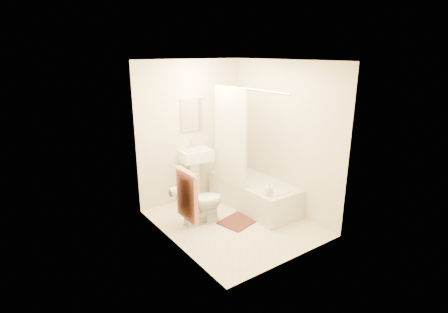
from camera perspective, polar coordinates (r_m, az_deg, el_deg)
floor at (r=5.44m, az=1.56°, el=-10.77°), size 2.40×2.40×0.00m
ceiling at (r=4.82m, az=1.79°, el=15.41°), size 2.40×2.40×0.00m
wall_back at (r=5.97m, az=-5.32°, el=4.00°), size 2.00×0.02×2.40m
wall_left at (r=4.49m, az=-8.57°, el=-0.47°), size 0.02×2.40×2.40m
wall_right at (r=5.64m, az=9.81°, el=3.06°), size 0.02×2.40×2.40m
mirror at (r=5.89m, az=-5.30°, el=6.81°), size 0.40×0.03×0.55m
curtain_rod at (r=5.11m, az=3.79°, el=10.97°), size 0.03×1.70×0.03m
shower_curtain at (r=5.55m, az=1.02°, el=3.31°), size 0.04×0.80×1.55m
towel_bar at (r=4.32m, az=-6.52°, el=-2.45°), size 0.02×0.60×0.02m
towel at (r=4.45m, az=-6.04°, el=-6.27°), size 0.06×0.45×0.66m
toilet_paper at (r=4.79m, az=-8.22°, el=-5.70°), size 0.11×0.12×0.12m
toilet at (r=5.33m, az=-3.77°, el=-7.42°), size 0.71×0.44×0.67m
sink at (r=6.03m, az=-4.74°, el=-2.70°), size 0.55×0.46×1.02m
bathtub at (r=5.92m, az=4.82°, el=-5.98°), size 0.71×1.63×0.46m
bath_mat at (r=5.48m, az=2.46°, el=-10.42°), size 0.67×0.57×0.02m
soap_bottle at (r=5.22m, az=7.33°, el=-5.44°), size 0.10×0.10×0.18m
scrub_brush at (r=6.27m, az=0.74°, el=-2.15°), size 0.13×0.22×0.04m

